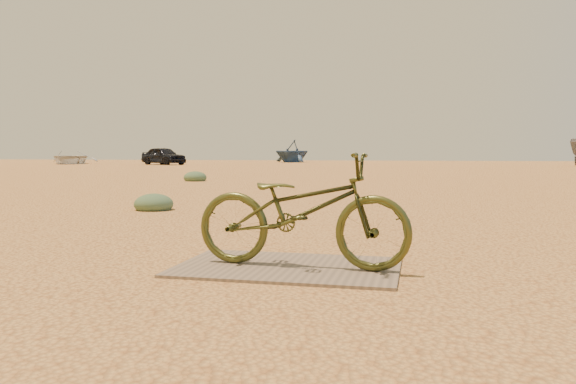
% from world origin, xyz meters
% --- Properties ---
extents(ground, '(120.00, 120.00, 0.00)m').
position_xyz_m(ground, '(0.00, 0.00, 0.00)').
color(ground, tan).
rests_on(ground, ground).
extents(plywood_board, '(1.64, 1.06, 0.02)m').
position_xyz_m(plywood_board, '(0.18, 0.50, 0.01)').
color(plywood_board, '#7B674F').
rests_on(plywood_board, ground).
extents(bicycle, '(1.64, 0.65, 0.84)m').
position_xyz_m(bicycle, '(0.29, 0.48, 0.44)').
color(bicycle, '#41441A').
rests_on(bicycle, plywood_board).
extents(car, '(4.10, 3.13, 1.30)m').
position_xyz_m(car, '(-17.11, 34.19, 0.65)').
color(car, black).
rests_on(car, ground).
extents(boat_near_left, '(4.93, 5.81, 1.02)m').
position_xyz_m(boat_near_left, '(-25.52, 35.17, 0.51)').
color(boat_near_left, beige).
rests_on(boat_near_left, ground).
extents(boat_far_left, '(5.00, 5.15, 2.07)m').
position_xyz_m(boat_far_left, '(-10.29, 46.46, 1.03)').
color(boat_far_left, '#314C6C').
rests_on(boat_far_left, ground).
extents(kale_a, '(0.59, 0.59, 0.32)m').
position_xyz_m(kale_a, '(-2.79, 4.22, 0.00)').
color(kale_a, '#596E4B').
rests_on(kale_a, ground).
extents(kale_c, '(0.70, 0.70, 0.39)m').
position_xyz_m(kale_c, '(-5.60, 12.55, 0.00)').
color(kale_c, '#596E4B').
rests_on(kale_c, ground).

